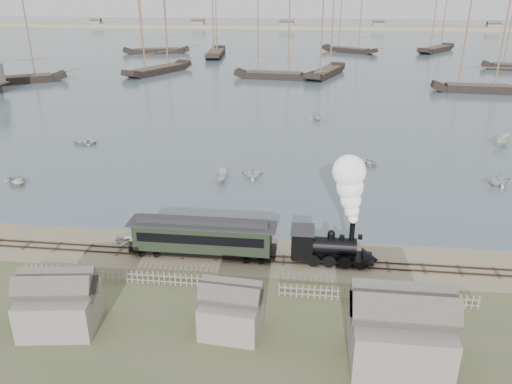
# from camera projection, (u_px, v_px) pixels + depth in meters

# --- Properties ---
(ground) EXTENTS (600.00, 600.00, 0.00)m
(ground) POSITION_uv_depth(u_px,v_px,m) (231.00, 246.00, 46.25)
(ground) COLOR gray
(ground) RESTS_ON ground
(harbor_water) EXTENTS (600.00, 336.00, 0.06)m
(harbor_water) POSITION_uv_depth(u_px,v_px,m) (299.00, 44.00, 202.09)
(harbor_water) COLOR #43555F
(harbor_water) RESTS_ON ground
(rail_track) EXTENTS (120.00, 1.80, 0.16)m
(rail_track) POSITION_uv_depth(u_px,v_px,m) (228.00, 257.00, 44.40)
(rail_track) COLOR #36271D
(rail_track) RESTS_ON ground
(picket_fence_west) EXTENTS (19.00, 0.10, 1.20)m
(picket_fence_west) POSITION_uv_depth(u_px,v_px,m) (139.00, 283.00, 40.53)
(picket_fence_west) COLOR gray
(picket_fence_west) RESTS_ON ground
(picket_fence_east) EXTENTS (15.00, 0.10, 1.20)m
(picket_fence_east) POSITION_uv_depth(u_px,v_px,m) (377.00, 303.00, 38.04)
(picket_fence_east) COLOR gray
(picket_fence_east) RESTS_ON ground
(shed_left) EXTENTS (5.00, 4.00, 4.10)m
(shed_left) POSITION_uv_depth(u_px,v_px,m) (63.00, 327.00, 35.41)
(shed_left) COLOR gray
(shed_left) RESTS_ON ground
(shed_mid) EXTENTS (4.00, 3.50, 3.60)m
(shed_mid) POSITION_uv_depth(u_px,v_px,m) (232.00, 330.00, 35.04)
(shed_mid) COLOR gray
(shed_mid) RESTS_ON ground
(shed_right) EXTENTS (6.00, 5.00, 5.10)m
(shed_right) POSITION_uv_depth(u_px,v_px,m) (396.00, 363.00, 32.02)
(shed_right) COLOR gray
(shed_right) RESTS_ON ground
(far_spit) EXTENTS (500.00, 20.00, 1.80)m
(far_spit) POSITION_uv_depth(u_px,v_px,m) (304.00, 28.00, 275.44)
(far_spit) COLOR tan
(far_spit) RESTS_ON ground
(locomotive) EXTENTS (7.59, 2.83, 9.46)m
(locomotive) POSITION_uv_depth(u_px,v_px,m) (344.00, 219.00, 41.67)
(locomotive) COLOR black
(locomotive) RESTS_ON ground
(passenger_coach) EXTENTS (13.00, 2.51, 3.16)m
(passenger_coach) POSITION_uv_depth(u_px,v_px,m) (203.00, 236.00, 43.88)
(passenger_coach) COLOR black
(passenger_coach) RESTS_ON ground
(beached_dinghy) EXTENTS (2.80, 3.60, 0.68)m
(beached_dinghy) POSITION_uv_depth(u_px,v_px,m) (134.00, 238.00, 47.00)
(beached_dinghy) COLOR beige
(beached_dinghy) RESTS_ON ground
(rowboat_0) EXTENTS (4.33, 4.29, 0.74)m
(rowboat_0) POSITION_uv_depth(u_px,v_px,m) (17.00, 181.00, 60.40)
(rowboat_0) COLOR beige
(rowboat_0) RESTS_ON harbor_water
(rowboat_1) EXTENTS (2.38, 2.75, 1.45)m
(rowboat_1) POSITION_uv_depth(u_px,v_px,m) (252.00, 173.00, 62.17)
(rowboat_1) COLOR beige
(rowboat_1) RESTS_ON harbor_water
(rowboat_2) EXTENTS (3.46, 1.53, 1.30)m
(rowboat_2) POSITION_uv_depth(u_px,v_px,m) (222.00, 176.00, 61.18)
(rowboat_2) COLOR beige
(rowboat_2) RESTS_ON harbor_water
(rowboat_3) EXTENTS (4.38, 4.63, 0.78)m
(rowboat_3) POSITION_uv_depth(u_px,v_px,m) (365.00, 162.00, 66.91)
(rowboat_3) COLOR beige
(rowboat_3) RESTS_ON harbor_water
(rowboat_4) EXTENTS (3.51, 3.78, 1.64)m
(rowboat_4) POSITION_uv_depth(u_px,v_px,m) (499.00, 179.00, 59.83)
(rowboat_4) COLOR beige
(rowboat_4) RESTS_ON harbor_water
(rowboat_5) EXTENTS (4.01, 3.91, 1.57)m
(rowboat_5) POSITION_uv_depth(u_px,v_px,m) (503.00, 140.00, 74.93)
(rowboat_5) COLOR beige
(rowboat_5) RESTS_ON harbor_water
(rowboat_6) EXTENTS (2.76, 3.68, 0.72)m
(rowboat_6) POSITION_uv_depth(u_px,v_px,m) (84.00, 142.00, 75.50)
(rowboat_6) COLOR beige
(rowboat_6) RESTS_ON harbor_water
(rowboat_7) EXTENTS (4.03, 3.76, 1.72)m
(rowboat_7) POSITION_uv_depth(u_px,v_px,m) (317.00, 115.00, 89.01)
(rowboat_7) COLOR beige
(rowboat_7) RESTS_ON harbor_water
(schooner_0) EXTENTS (21.41, 16.75, 20.00)m
(schooner_0) POSITION_uv_depth(u_px,v_px,m) (11.00, 41.00, 118.68)
(schooner_0) COLOR black
(schooner_0) RESTS_ON harbor_water
(schooner_1) EXTENTS (14.85, 23.28, 20.00)m
(schooner_1) POSITION_uv_depth(u_px,v_px,m) (156.00, 35.00, 132.34)
(schooner_1) COLOR black
(schooner_1) RESTS_ON harbor_water
(schooner_2) EXTENTS (20.98, 6.99, 20.00)m
(schooner_2) POSITION_uv_depth(u_px,v_px,m) (275.00, 38.00, 124.34)
(schooner_2) COLOR black
(schooner_2) RESTS_ON harbor_water
(schooner_3) EXTENTS (11.87, 22.32, 20.00)m
(schooner_3) POSITION_uv_depth(u_px,v_px,m) (327.00, 37.00, 128.16)
(schooner_3) COLOR black
(schooner_3) RESTS_ON harbor_water
(schooner_4) EXTENTS (20.18, 6.01, 20.00)m
(schooner_4) POSITION_uv_depth(u_px,v_px,m) (485.00, 46.00, 108.28)
(schooner_4) COLOR black
(schooner_4) RESTS_ON harbor_water
(schooner_6) EXTENTS (23.44, 11.95, 20.00)m
(schooner_6) POSITION_uv_depth(u_px,v_px,m) (154.00, 23.00, 171.59)
(schooner_6) COLOR black
(schooner_6) RESTS_ON harbor_water
(schooner_7) EXTENTS (7.46, 24.02, 20.00)m
(schooner_7) POSITION_uv_depth(u_px,v_px,m) (215.00, 25.00, 164.53)
(schooner_7) COLOR black
(schooner_7) RESTS_ON harbor_water
(schooner_8) EXTENTS (19.80, 14.71, 20.00)m
(schooner_8) POSITION_uv_depth(u_px,v_px,m) (351.00, 23.00, 173.47)
(schooner_8) COLOR black
(schooner_8) RESTS_ON harbor_water
(schooner_9) EXTENTS (16.99, 21.15, 20.00)m
(schooner_9) POSITION_uv_depth(u_px,v_px,m) (439.00, 23.00, 175.55)
(schooner_9) COLOR black
(schooner_9) RESTS_ON harbor_water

